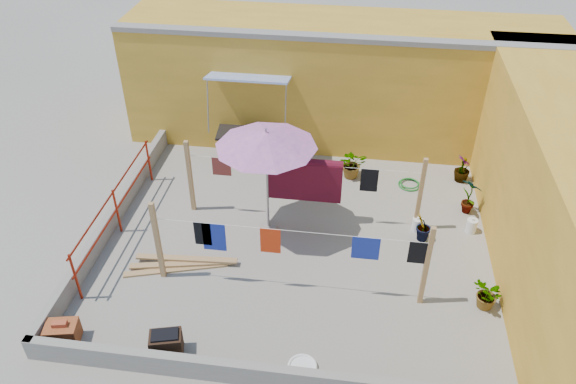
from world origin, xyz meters
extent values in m
plane|color=#9E998E|center=(0.00, 0.00, 0.00)|extent=(80.00, 80.00, 0.00)
cube|color=gold|center=(0.50, 4.70, 1.60)|extent=(11.00, 2.40, 3.20)
cube|color=gray|center=(0.50, 3.65, 3.15)|extent=(11.00, 0.35, 0.12)
cube|color=#2D51B2|center=(-1.60, 3.15, 2.25)|extent=(2.00, 0.79, 0.22)
cylinder|color=gray|center=(-2.55, 2.78, 1.60)|extent=(0.03, 0.30, 1.28)
cylinder|color=gray|center=(-0.65, 2.78, 1.60)|extent=(0.03, 0.30, 1.28)
cube|color=gold|center=(5.20, 0.00, 1.60)|extent=(2.40, 9.00, 3.20)
cube|color=gray|center=(0.00, -3.58, 0.22)|extent=(8.30, 0.16, 0.44)
cube|color=gray|center=(-4.08, 0.00, 0.22)|extent=(0.16, 7.30, 0.44)
cylinder|color=maroon|center=(-3.85, -2.20, 0.55)|extent=(0.05, 0.05, 1.10)
cylinder|color=maroon|center=(-3.85, -0.20, 0.55)|extent=(0.05, 0.05, 1.10)
cylinder|color=maroon|center=(-3.85, 1.80, 0.55)|extent=(0.05, 0.05, 1.10)
cylinder|color=maroon|center=(-3.85, -0.20, 1.05)|extent=(0.04, 4.20, 0.04)
cylinder|color=maroon|center=(-3.85, -0.20, 0.60)|extent=(0.04, 4.20, 0.04)
cube|color=tan|center=(-2.50, -1.40, 0.90)|extent=(0.09, 0.09, 1.80)
cube|color=tan|center=(2.50, -1.40, 0.90)|extent=(0.09, 0.09, 1.80)
cube|color=tan|center=(2.50, 0.80, 0.90)|extent=(0.09, 0.09, 1.80)
cube|color=tan|center=(-2.50, 0.80, 0.90)|extent=(0.09, 0.09, 1.80)
cylinder|color=silver|center=(0.00, -1.40, 1.45)|extent=(5.00, 0.01, 0.01)
cylinder|color=silver|center=(0.00, 0.80, 1.45)|extent=(5.00, 0.01, 0.01)
cube|color=#4F0D1C|center=(0.05, 0.80, 1.04)|extent=(1.60, 0.22, 0.92)
cube|color=black|center=(1.41, 0.80, 1.17)|extent=(0.37, 0.02, 0.55)
cube|color=maroon|center=(-1.76, 0.80, 1.23)|extent=(0.41, 0.02, 0.44)
cube|color=navy|center=(-1.38, -1.40, 1.14)|extent=(0.43, 0.02, 0.63)
cube|color=black|center=(-1.59, -1.40, 1.19)|extent=(0.32, 0.02, 0.52)
cube|color=red|center=(-0.33, -1.40, 1.17)|extent=(0.38, 0.02, 0.56)
cube|color=navy|center=(1.39, -1.40, 1.20)|extent=(0.50, 0.02, 0.50)
cube|color=black|center=(2.30, -1.40, 1.21)|extent=(0.31, 0.02, 0.48)
cylinder|color=gray|center=(-0.69, 0.37, 0.03)|extent=(0.37, 0.37, 0.06)
cylinder|color=gray|center=(-0.69, 0.37, 1.19)|extent=(0.05, 0.05, 2.37)
cone|color=pink|center=(-0.69, 0.37, 2.25)|extent=(2.55, 2.55, 0.33)
cylinder|color=gray|center=(-0.69, 0.37, 2.43)|extent=(0.04, 0.04, 0.10)
cube|color=black|center=(-1.67, 3.20, 0.72)|extent=(1.66, 0.93, 0.06)
cube|color=black|center=(-2.34, 2.82, 0.35)|extent=(0.06, 0.06, 0.70)
cube|color=black|center=(-2.39, 3.46, 0.35)|extent=(0.06, 0.06, 0.70)
cube|color=black|center=(-0.94, 2.94, 0.35)|extent=(0.06, 0.06, 0.70)
cube|color=black|center=(-1.00, 3.58, 0.35)|extent=(0.06, 0.06, 0.70)
cube|color=#A44D25|center=(-3.70, -3.20, 0.20)|extent=(0.62, 0.50, 0.40)
cube|color=#AC4628|center=(-3.70, -3.20, 0.44)|extent=(0.27, 0.17, 0.08)
cube|color=tan|center=(-2.31, -1.21, 0.02)|extent=(2.02, 0.74, 0.04)
cube|color=tan|center=(-2.23, -1.09, 0.07)|extent=(2.05, 0.57, 0.04)
cube|color=tan|center=(-2.15, -0.97, 0.11)|extent=(2.07, 0.29, 0.04)
cube|color=#301D12|center=(-1.83, -3.20, 0.22)|extent=(0.61, 0.48, 0.45)
cube|color=black|center=(-1.83, -3.20, 0.46)|extent=(0.50, 0.37, 0.04)
cylinder|color=white|center=(0.49, -3.20, 0.03)|extent=(0.47, 0.47, 0.06)
torus|color=white|center=(0.49, -3.20, 0.06)|extent=(0.50, 0.50, 0.05)
cylinder|color=white|center=(2.54, 0.74, 0.15)|extent=(0.22, 0.22, 0.31)
cylinder|color=white|center=(2.54, 0.74, 0.33)|extent=(0.06, 0.06, 0.05)
cylinder|color=white|center=(3.70, 0.85, 0.16)|extent=(0.23, 0.23, 0.32)
cylinder|color=white|center=(3.70, 0.85, 0.34)|extent=(0.06, 0.06, 0.05)
torus|color=#186C23|center=(2.44, 2.44, 0.02)|extent=(0.55, 0.55, 0.04)
torus|color=#186C23|center=(2.44, 2.44, 0.06)|extent=(0.46, 0.46, 0.04)
imported|color=#1C5017|center=(1.03, 2.64, 0.37)|extent=(0.77, 0.70, 0.75)
imported|color=#1C5017|center=(3.69, 2.83, 0.34)|extent=(0.47, 0.47, 0.69)
imported|color=#1C5017|center=(3.70, 1.54, 0.46)|extent=(0.57, 0.57, 0.92)
imported|color=#1C5017|center=(2.61, 0.40, 0.36)|extent=(0.47, 0.50, 0.72)
imported|color=#1C5017|center=(3.70, -1.38, 0.31)|extent=(0.61, 0.67, 0.63)
camera|label=1|loc=(1.06, -9.04, 7.87)|focal=35.00mm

